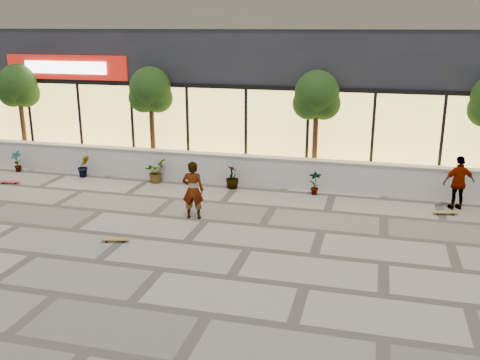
% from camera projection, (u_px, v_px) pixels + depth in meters
% --- Properties ---
extents(ground, '(80.00, 80.00, 0.00)m').
position_uv_depth(ground, '(161.00, 269.00, 12.14)').
color(ground, '#A2988C').
rests_on(ground, ground).
extents(planter_wall, '(22.00, 0.42, 1.04)m').
position_uv_depth(planter_wall, '(239.00, 169.00, 18.50)').
color(planter_wall, silver).
rests_on(planter_wall, ground).
extents(retail_building, '(24.00, 9.17, 8.50)m').
position_uv_depth(retail_building, '(272.00, 52.00, 22.55)').
color(retail_building, '#242429').
rests_on(retail_building, ground).
extents(shrub_a, '(0.43, 0.29, 0.81)m').
position_uv_depth(shrub_a, '(17.00, 161.00, 20.07)').
color(shrub_a, '#173310').
rests_on(shrub_a, ground).
extents(shrub_b, '(0.57, 0.57, 0.81)m').
position_uv_depth(shrub_b, '(84.00, 166.00, 19.40)').
color(shrub_b, '#173310').
rests_on(shrub_b, ground).
extents(shrub_c, '(0.68, 0.77, 0.81)m').
position_uv_depth(shrub_c, '(155.00, 171.00, 18.72)').
color(shrub_c, '#173310').
rests_on(shrub_c, ground).
extents(shrub_d, '(0.64, 0.64, 0.81)m').
position_uv_depth(shrub_d, '(232.00, 177.00, 18.04)').
color(shrub_d, '#173310').
rests_on(shrub_d, ground).
extents(shrub_e, '(0.46, 0.35, 0.81)m').
position_uv_depth(shrub_e, '(315.00, 183.00, 17.36)').
color(shrub_e, '#173310').
rests_on(shrub_e, ground).
extents(tree_west, '(1.60, 1.50, 3.92)m').
position_uv_depth(tree_west, '(19.00, 88.00, 20.63)').
color(tree_west, '#482F19').
rests_on(tree_west, ground).
extents(tree_midwest, '(1.60, 1.50, 3.92)m').
position_uv_depth(tree_midwest, '(150.00, 93.00, 19.30)').
color(tree_midwest, '#482F19').
rests_on(tree_midwest, ground).
extents(tree_mideast, '(1.60, 1.50, 3.92)m').
position_uv_depth(tree_mideast, '(317.00, 98.00, 17.85)').
color(tree_mideast, '#482F19').
rests_on(tree_mideast, ground).
extents(skater_center, '(0.66, 0.48, 1.68)m').
position_uv_depth(skater_center, '(193.00, 190.00, 15.12)').
color(skater_center, white).
rests_on(skater_center, ground).
extents(skater_right_near, '(1.04, 0.69, 1.64)m').
position_uv_depth(skater_right_near, '(459.00, 183.00, 15.89)').
color(skater_right_near, silver).
rests_on(skater_right_near, ground).
extents(skateboard_center, '(0.73, 0.35, 0.09)m').
position_uv_depth(skateboard_center, '(115.00, 239.00, 13.65)').
color(skateboard_center, olive).
rests_on(skateboard_center, ground).
extents(skateboard_left, '(0.76, 0.31, 0.09)m').
position_uv_depth(skateboard_left, '(10.00, 182.00, 18.67)').
color(skateboard_left, red).
rests_on(skateboard_left, ground).
extents(skateboard_right_near, '(0.75, 0.34, 0.09)m').
position_uv_depth(skateboard_right_near, '(445.00, 212.00, 15.61)').
color(skateboard_right_near, olive).
rests_on(skateboard_right_near, ground).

